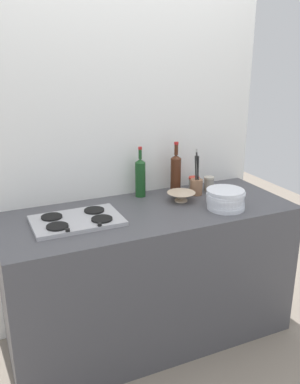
% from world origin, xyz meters
% --- Properties ---
extents(ground_plane, '(6.00, 6.00, 0.00)m').
position_xyz_m(ground_plane, '(0.00, 0.00, 0.00)').
color(ground_plane, gray).
rests_on(ground_plane, ground).
extents(counter_block, '(1.80, 0.70, 0.90)m').
position_xyz_m(counter_block, '(0.00, 0.00, 0.45)').
color(counter_block, '#4C4C51').
rests_on(counter_block, ground).
extents(backsplash_panel, '(1.90, 0.06, 2.49)m').
position_xyz_m(backsplash_panel, '(0.00, 0.38, 1.24)').
color(backsplash_panel, white).
rests_on(backsplash_panel, ground).
extents(stovetop_hob, '(0.50, 0.33, 0.04)m').
position_xyz_m(stovetop_hob, '(-0.46, -0.00, 0.91)').
color(stovetop_hob, '#B2B2B7').
rests_on(stovetop_hob, counter_block).
extents(plate_stack, '(0.24, 0.24, 0.12)m').
position_xyz_m(plate_stack, '(0.44, -0.16, 0.96)').
color(plate_stack, white).
rests_on(plate_stack, counter_block).
extents(wine_bottle_leftmost, '(0.07, 0.07, 0.35)m').
position_xyz_m(wine_bottle_leftmost, '(0.30, 0.24, 1.04)').
color(wine_bottle_leftmost, '#472314').
rests_on(wine_bottle_leftmost, counter_block).
extents(wine_bottle_mid_left, '(0.07, 0.07, 0.34)m').
position_xyz_m(wine_bottle_mid_left, '(0.05, 0.27, 1.03)').
color(wine_bottle_mid_left, '#19471E').
rests_on(wine_bottle_mid_left, counter_block).
extents(mixing_bowl, '(0.18, 0.18, 0.06)m').
position_xyz_m(mixing_bowl, '(0.25, 0.07, 0.93)').
color(mixing_bowl, beige).
rests_on(mixing_bowl, counter_block).
extents(utensil_crock, '(0.08, 0.08, 0.31)m').
position_xyz_m(utensil_crock, '(0.41, 0.15, 0.97)').
color(utensil_crock, '#996B4C').
rests_on(utensil_crock, counter_block).
extents(condiment_jar_front, '(0.07, 0.07, 0.10)m').
position_xyz_m(condiment_jar_front, '(0.53, 0.17, 0.95)').
color(condiment_jar_front, '#9E998C').
rests_on(condiment_jar_front, counter_block).
extents(condiment_jar_rear, '(0.08, 0.08, 0.09)m').
position_xyz_m(condiment_jar_rear, '(0.45, 0.25, 0.95)').
color(condiment_jar_rear, '#9E998C').
rests_on(condiment_jar_rear, counter_block).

